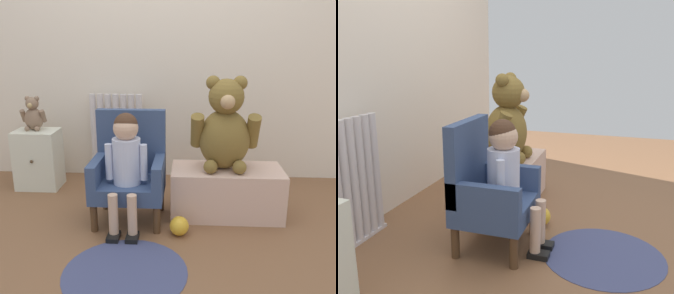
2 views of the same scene
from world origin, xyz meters
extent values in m
plane|color=brown|center=(0.00, 0.00, 0.00)|extent=(6.00, 6.00, 0.00)
cube|color=silver|center=(0.00, 1.28, 1.20)|extent=(3.80, 0.05, 2.40)
cylinder|color=silver|center=(-0.45, 1.16, 0.36)|extent=(0.05, 0.05, 0.68)
cylinder|color=silver|center=(-0.39, 1.16, 0.36)|extent=(0.05, 0.05, 0.68)
cylinder|color=silver|center=(-0.33, 1.16, 0.36)|extent=(0.05, 0.05, 0.68)
cylinder|color=silver|center=(-0.26, 1.16, 0.36)|extent=(0.05, 0.05, 0.68)
cylinder|color=silver|center=(-0.20, 1.16, 0.36)|extent=(0.05, 0.05, 0.68)
cube|color=silver|center=(-0.39, 1.16, 0.01)|extent=(0.43, 0.05, 0.02)
cube|color=#364971|center=(-0.17, 0.42, 0.22)|extent=(0.44, 0.38, 0.10)
cube|color=#364971|center=(-0.17, 0.58, 0.48)|extent=(0.44, 0.06, 0.42)
cube|color=#364971|center=(-0.37, 0.42, 0.34)|extent=(0.06, 0.38, 0.14)
cube|color=#364971|center=(0.02, 0.42, 0.34)|extent=(0.06, 0.38, 0.14)
cylinder|color=#4C331E|center=(-0.36, 0.26, 0.09)|extent=(0.04, 0.04, 0.17)
cylinder|color=#4C331E|center=(0.01, 0.26, 0.09)|extent=(0.04, 0.04, 0.17)
cylinder|color=#4C331E|center=(-0.36, 0.57, 0.09)|extent=(0.04, 0.04, 0.17)
cylinder|color=#4C331E|center=(0.01, 0.57, 0.09)|extent=(0.04, 0.04, 0.17)
cylinder|color=silver|center=(-0.17, 0.38, 0.41)|extent=(0.17, 0.17, 0.28)
sphere|color=#D8AD8E|center=(-0.17, 0.38, 0.62)|extent=(0.15, 0.15, 0.15)
sphere|color=#472D1E|center=(-0.17, 0.38, 0.63)|extent=(0.14, 0.14, 0.14)
cylinder|color=#D8AD8E|center=(-0.23, 0.19, 0.15)|extent=(0.06, 0.06, 0.24)
cube|color=black|center=(-0.23, 0.17, 0.01)|extent=(0.07, 0.11, 0.03)
cylinder|color=#D8AD8E|center=(-0.12, 0.19, 0.15)|extent=(0.06, 0.06, 0.24)
cube|color=black|center=(-0.12, 0.17, 0.01)|extent=(0.07, 0.11, 0.03)
cylinder|color=silver|center=(-0.28, 0.36, 0.41)|extent=(0.04, 0.04, 0.22)
cylinder|color=silver|center=(-0.07, 0.36, 0.41)|extent=(0.04, 0.04, 0.22)
cube|color=beige|center=(0.45, 0.54, 0.16)|extent=(0.71, 0.34, 0.32)
ellipsoid|color=brown|center=(0.42, 0.56, 0.51)|extent=(0.32, 0.28, 0.38)
sphere|color=brown|center=(0.42, 0.55, 0.78)|extent=(0.22, 0.22, 0.22)
sphere|color=tan|center=(0.42, 0.45, 0.76)|extent=(0.09, 0.09, 0.09)
sphere|color=brown|center=(0.34, 0.56, 0.86)|extent=(0.09, 0.09, 0.09)
sphere|color=brown|center=(0.51, 0.56, 0.86)|extent=(0.09, 0.09, 0.09)
cylinder|color=brown|center=(0.25, 0.55, 0.57)|extent=(0.08, 0.17, 0.23)
cylinder|color=brown|center=(0.60, 0.55, 0.57)|extent=(0.08, 0.17, 0.23)
sphere|color=brown|center=(0.33, 0.44, 0.36)|extent=(0.09, 0.09, 0.09)
sphere|color=brown|center=(0.51, 0.44, 0.36)|extent=(0.09, 0.09, 0.09)
cylinder|color=#3F456E|center=(-0.11, -0.15, 0.00)|extent=(0.63, 0.63, 0.01)
sphere|color=gold|center=(0.15, 0.24, 0.06)|extent=(0.11, 0.11, 0.11)
camera|label=1|loc=(0.20, -1.75, 1.12)|focal=40.00mm
camera|label=2|loc=(-1.94, -0.23, 1.02)|focal=40.00mm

